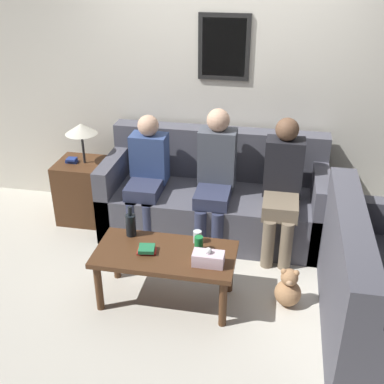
% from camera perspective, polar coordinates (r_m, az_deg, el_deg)
% --- Properties ---
extents(ground_plane, '(16.00, 16.00, 0.00)m').
position_cam_1_polar(ground_plane, '(4.43, 1.56, -7.75)').
color(ground_plane, beige).
extents(wall_back, '(9.00, 0.08, 2.60)m').
position_cam_1_polar(wall_back, '(4.75, 3.73, 12.12)').
color(wall_back, silver).
rests_on(wall_back, ground_plane).
extents(couch_main, '(2.09, 0.86, 0.96)m').
position_cam_1_polar(couch_main, '(4.69, 2.65, -0.84)').
color(couch_main, '#4C4C56').
rests_on(couch_main, ground_plane).
extents(couch_side, '(0.86, 1.58, 0.96)m').
position_cam_1_polar(couch_side, '(3.72, 21.47, -11.56)').
color(couch_side, '#4C4C56').
rests_on(couch_side, ground_plane).
extents(coffee_table, '(1.08, 0.53, 0.45)m').
position_cam_1_polar(coffee_table, '(3.75, -3.19, -7.97)').
color(coffee_table, '#4C2D19').
rests_on(coffee_table, ground_plane).
extents(side_table_with_lamp, '(0.45, 0.45, 1.03)m').
position_cam_1_polar(side_table_with_lamp, '(4.99, -12.84, 0.64)').
color(side_table_with_lamp, '#4C2D19').
rests_on(side_table_with_lamp, ground_plane).
extents(wine_bottle, '(0.08, 0.08, 0.26)m').
position_cam_1_polar(wine_bottle, '(3.88, -7.27, -3.83)').
color(wine_bottle, black).
rests_on(wine_bottle, coffee_table).
extents(drinking_glass, '(0.07, 0.07, 0.10)m').
position_cam_1_polar(drinking_glass, '(3.79, 0.64, -5.32)').
color(drinking_glass, silver).
rests_on(drinking_glass, coffee_table).
extents(book_stack, '(0.16, 0.13, 0.05)m').
position_cam_1_polar(book_stack, '(3.71, -5.39, -6.81)').
color(book_stack, red).
rests_on(book_stack, coffee_table).
extents(soda_can, '(0.07, 0.07, 0.12)m').
position_cam_1_polar(soda_can, '(3.69, 0.80, -6.14)').
color(soda_can, '#197A38').
rests_on(soda_can, coffee_table).
extents(tissue_box, '(0.23, 0.12, 0.15)m').
position_cam_1_polar(tissue_box, '(3.55, 1.94, -7.87)').
color(tissue_box, silver).
rests_on(tissue_box, coffee_table).
extents(person_left, '(0.34, 0.57, 1.16)m').
position_cam_1_polar(person_left, '(4.54, -5.38, 2.34)').
color(person_left, '#2D334C').
rests_on(person_left, ground_plane).
extents(person_middle, '(0.34, 0.60, 1.26)m').
position_cam_1_polar(person_middle, '(4.39, 2.77, 2.23)').
color(person_middle, '#2D334C').
rests_on(person_middle, ground_plane).
extents(person_right, '(0.34, 0.61, 1.23)m').
position_cam_1_polar(person_right, '(4.32, 10.65, 1.07)').
color(person_right, '#756651').
rests_on(person_right, ground_plane).
extents(teddy_bear, '(0.21, 0.21, 0.33)m').
position_cam_1_polar(teddy_bear, '(3.92, 11.32, -11.24)').
color(teddy_bear, '#A87A51').
rests_on(teddy_bear, ground_plane).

